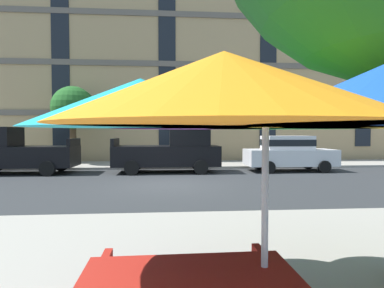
# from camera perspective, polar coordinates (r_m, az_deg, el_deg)

# --- Properties ---
(ground_plane) EXTENTS (120.00, 120.00, 0.00)m
(ground_plane) POSITION_cam_1_polar(r_m,az_deg,el_deg) (11.82, -4.40, -7.38)
(ground_plane) COLOR #2D3033
(sidewalk_far) EXTENTS (56.00, 3.60, 0.12)m
(sidewalk_far) POSITION_cam_1_polar(r_m,az_deg,el_deg) (18.55, -4.47, -3.74)
(sidewalk_far) COLOR #9E998E
(sidewalk_far) RESTS_ON ground
(apartment_building) EXTENTS (46.95, 12.08, 19.20)m
(apartment_building) POSITION_cam_1_polar(r_m,az_deg,el_deg) (27.73, -4.57, 18.12)
(apartment_building) COLOR tan
(apartment_building) RESTS_ON ground
(pickup_black) EXTENTS (5.10, 2.12, 2.20)m
(pickup_black) POSITION_cam_1_polar(r_m,az_deg,el_deg) (16.95, -29.41, -1.28)
(pickup_black) COLOR black
(pickup_black) RESTS_ON ground
(pickup_black_midblock) EXTENTS (5.10, 2.12, 2.20)m
(pickup_black_midblock) POSITION_cam_1_polar(r_m,az_deg,el_deg) (15.39, -3.74, -1.33)
(pickup_black_midblock) COLOR black
(pickup_black_midblock) RESTS_ON ground
(sedan_white) EXTENTS (4.40, 1.98, 1.78)m
(sedan_white) POSITION_cam_1_polar(r_m,az_deg,el_deg) (16.56, 17.10, -1.44)
(sedan_white) COLOR silver
(sedan_white) RESTS_ON ground
(street_tree_left) EXTENTS (2.47, 2.47, 4.63)m
(street_tree_left) POSITION_cam_1_polar(r_m,az_deg,el_deg) (19.74, -20.45, 6.22)
(street_tree_left) COLOR #4C3823
(street_tree_left) RESTS_ON ground
(patio_umbrella) EXTENTS (4.01, 3.72, 2.48)m
(patio_umbrella) POSITION_cam_1_polar(r_m,az_deg,el_deg) (2.80, 13.22, 7.22)
(patio_umbrella) COLOR silver
(patio_umbrella) RESTS_ON ground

